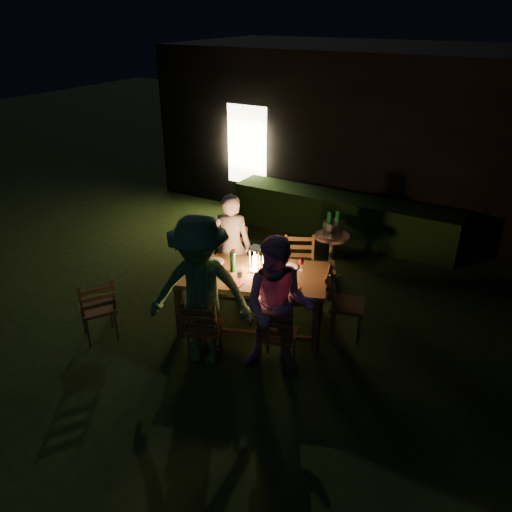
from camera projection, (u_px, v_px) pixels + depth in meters
The scene contains 29 objects.
garden_envelope at pixel (411, 131), 10.33m from camera, with size 40.00×40.00×3.20m.
dining_table at pixel (252, 278), 6.47m from camera, with size 2.14×1.57×0.80m.
chair_near_left at pixel (205, 338), 6.06m from camera, with size 0.53×0.55×0.91m.
chair_near_right at pixel (278, 345), 5.93m from camera, with size 0.50×0.53×0.93m.
chair_far_left at pixel (231, 275), 7.41m from camera, with size 0.63×0.64×1.04m.
chair_far_right at pixel (298, 282), 7.26m from camera, with size 0.60×0.62×0.98m.
chair_end at pixel (345, 314), 6.48m from camera, with size 0.58×0.55×0.99m.
chair_spare at pixel (99, 319), 6.41m from camera, with size 0.62×0.61×0.96m.
person_house_side at pixel (231, 245), 7.24m from camera, with size 0.57×0.38×1.57m, color #F2DCCE.
person_opp_right at pixel (278, 307), 5.63m from camera, with size 0.82×0.64×1.69m, color #C98AB3.
person_opp_left at pixel (201, 293), 5.72m from camera, with size 1.22×0.70×1.89m, color #3A7540.
lantern at pixel (256, 261), 6.41m from camera, with size 0.16×0.16×0.35m.
plate_far_left at pixel (215, 261), 6.71m from camera, with size 0.25×0.25×0.01m, color white.
plate_near_left at pixel (206, 277), 6.32m from camera, with size 0.25×0.25×0.01m, color white.
plate_far_right at pixel (288, 267), 6.56m from camera, with size 0.25×0.25×0.01m, color white.
plate_near_right at pixel (284, 284), 6.17m from camera, with size 0.25×0.25×0.01m, color white.
wineglass_a at pixel (233, 256), 6.69m from camera, with size 0.06×0.06×0.18m, color #59070F, non-canonical shape.
wineglass_b at pixel (195, 267), 6.40m from camera, with size 0.06×0.06×0.18m, color #59070F, non-canonical shape.
wineglass_c at pixel (272, 279), 6.11m from camera, with size 0.06×0.06×0.18m, color #59070F, non-canonical shape.
wineglass_d at pixel (301, 264), 6.46m from camera, with size 0.06×0.06×0.18m, color #59070F, non-canonical shape.
wineglass_e at pixel (240, 277), 6.15m from camera, with size 0.06×0.06×0.18m, color silver, non-canonical shape.
bottle_table at pixel (233, 262), 6.41m from camera, with size 0.07×0.07×0.28m, color #0F471E.
napkin_left at pixel (235, 284), 6.18m from camera, with size 0.18×0.14×0.01m, color red.
napkin_right at pixel (292, 288), 6.09m from camera, with size 0.18×0.14×0.01m, color red.
phone at pixel (199, 280), 6.27m from camera, with size 0.14×0.07×0.01m, color black.
side_table at pixel (332, 240), 7.74m from camera, with size 0.54×0.54×0.72m.
ice_bucket at pixel (333, 228), 7.65m from camera, with size 0.30×0.30×0.22m, color #A5A8AD.
bottle_bucket_a at pixel (329, 226), 7.62m from camera, with size 0.07×0.07×0.32m, color #0F471E.
bottle_bucket_b at pixel (337, 225), 7.64m from camera, with size 0.07×0.07×0.32m, color #0F471E.
Camera 1 is at (2.38, -4.47, 3.88)m, focal length 35.00 mm.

